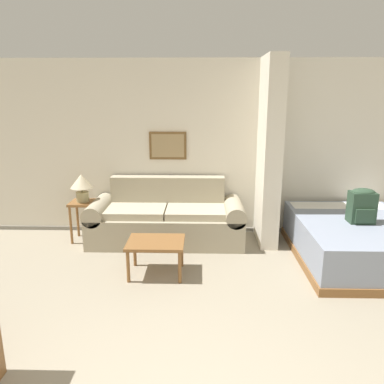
{
  "coord_description": "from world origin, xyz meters",
  "views": [
    {
      "loc": [
        0.13,
        -1.57,
        2.08
      ],
      "look_at": [
        0.03,
        2.41,
        1.05
      ],
      "focal_mm": 35.0,
      "sensor_mm": 36.0,
      "label": 1
    }
  ],
  "objects_px": {
    "coffee_table": "(156,245)",
    "table_lamp": "(82,184)",
    "backpack": "(362,205)",
    "couch": "(167,219)",
    "bed": "(356,240)"
  },
  "relations": [
    {
      "from": "coffee_table",
      "to": "table_lamp",
      "type": "relative_size",
      "value": 1.65
    },
    {
      "from": "table_lamp",
      "to": "backpack",
      "type": "relative_size",
      "value": 0.92
    },
    {
      "from": "couch",
      "to": "backpack",
      "type": "bearing_deg",
      "value": -14.1
    },
    {
      "from": "coffee_table",
      "to": "backpack",
      "type": "xyz_separation_m",
      "value": [
        2.54,
        0.43,
        0.39
      ]
    },
    {
      "from": "couch",
      "to": "coffee_table",
      "type": "bearing_deg",
      "value": -91.63
    },
    {
      "from": "bed",
      "to": "backpack",
      "type": "height_order",
      "value": "backpack"
    },
    {
      "from": "coffee_table",
      "to": "table_lamp",
      "type": "xyz_separation_m",
      "value": [
        -1.18,
        1.06,
        0.49
      ]
    },
    {
      "from": "coffee_table",
      "to": "bed",
      "type": "relative_size",
      "value": 0.35
    },
    {
      "from": "table_lamp",
      "to": "bed",
      "type": "distance_m",
      "value": 3.81
    },
    {
      "from": "couch",
      "to": "bed",
      "type": "distance_m",
      "value": 2.58
    },
    {
      "from": "couch",
      "to": "backpack",
      "type": "distance_m",
      "value": 2.63
    },
    {
      "from": "couch",
      "to": "backpack",
      "type": "xyz_separation_m",
      "value": [
        2.51,
        -0.63,
        0.42
      ]
    },
    {
      "from": "table_lamp",
      "to": "backpack",
      "type": "bearing_deg",
      "value": -9.64
    },
    {
      "from": "coffee_table",
      "to": "bed",
      "type": "distance_m",
      "value": 2.58
    },
    {
      "from": "coffee_table",
      "to": "backpack",
      "type": "distance_m",
      "value": 2.61
    }
  ]
}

